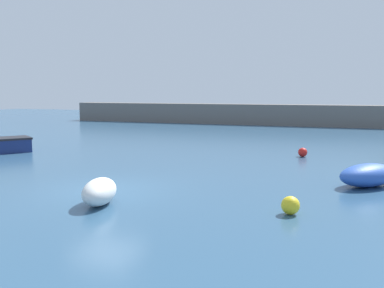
# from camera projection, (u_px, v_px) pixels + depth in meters

# --- Properties ---
(ground_plane) EXTENTS (120.00, 120.00, 0.20)m
(ground_plane) POSITION_uv_depth(u_px,v_px,m) (107.00, 193.00, 15.83)
(ground_plane) COLOR #2D5170
(harbor_breakwater) EXTENTS (48.75, 2.59, 2.26)m
(harbor_breakwater) POSITION_uv_depth(u_px,v_px,m) (273.00, 115.00, 47.00)
(harbor_breakwater) COLOR #66605B
(harbor_breakwater) RESTS_ON ground_plane
(open_tender_yellow) EXTENTS (2.80, 2.93, 0.88)m
(open_tender_yellow) POSITION_uv_depth(u_px,v_px,m) (368.00, 175.00, 16.39)
(open_tender_yellow) COLOR #2D56B7
(open_tender_yellow) RESTS_ON ground_plane
(dinghy_near_pier) EXTENTS (1.48, 2.15, 0.85)m
(dinghy_near_pier) POSITION_uv_depth(u_px,v_px,m) (99.00, 192.00, 13.73)
(dinghy_near_pier) COLOR white
(dinghy_near_pier) RESTS_ON ground_plane
(mooring_buoy_red) EXTENTS (0.51, 0.51, 0.51)m
(mooring_buoy_red) POSITION_uv_depth(u_px,v_px,m) (303.00, 152.00, 23.92)
(mooring_buoy_red) COLOR red
(mooring_buoy_red) RESTS_ON ground_plane
(mooring_buoy_yellow) EXTENTS (0.55, 0.55, 0.55)m
(mooring_buoy_yellow) POSITION_uv_depth(u_px,v_px,m) (290.00, 205.00, 12.64)
(mooring_buoy_yellow) COLOR yellow
(mooring_buoy_yellow) RESTS_ON ground_plane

